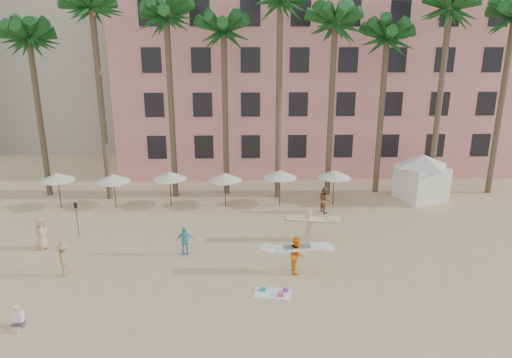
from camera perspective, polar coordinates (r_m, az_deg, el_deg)
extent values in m
plane|color=#D1B789|center=(22.46, -2.30, -14.35)|extent=(120.00, 120.00, 0.00)
cube|color=pink|center=(45.88, 6.82, 12.12)|extent=(35.00, 14.00, 16.00)
cylinder|color=brown|center=(38.36, -25.40, 6.74)|extent=(0.44, 0.44, 12.00)
cylinder|color=brown|center=(35.57, -18.75, 8.44)|extent=(0.44, 0.44, 14.00)
cylinder|color=brown|center=(34.98, -10.54, 8.49)|extent=(0.44, 0.44, 13.50)
cylinder|color=brown|center=(35.17, -3.86, 7.95)|extent=(0.44, 0.44, 12.50)
cylinder|color=brown|center=(34.13, 2.86, 9.40)|extent=(0.44, 0.44, 14.50)
cylinder|color=brown|center=(35.26, 9.34, 8.21)|extent=(0.44, 0.44, 13.00)
cylinder|color=brown|center=(36.78, 15.34, 7.39)|extent=(0.44, 0.44, 12.00)
cylinder|color=brown|center=(37.09, 21.88, 8.43)|extent=(0.44, 0.44, 14.00)
cylinder|color=brown|center=(39.80, 28.24, 7.78)|extent=(0.44, 0.44, 13.50)
cylinder|color=#332B23|center=(35.93, -23.38, -1.42)|extent=(0.07, 0.07, 2.50)
cone|color=silver|center=(35.63, -23.58, 0.26)|extent=(2.50, 2.50, 0.55)
cylinder|color=#332B23|center=(34.57, -17.25, -1.54)|extent=(0.07, 0.07, 2.40)
cone|color=silver|center=(34.27, -17.40, 0.13)|extent=(2.50, 2.50, 0.55)
cylinder|color=#332B23|center=(33.89, -10.64, -1.34)|extent=(0.07, 0.07, 2.50)
cone|color=silver|center=(33.57, -10.74, 0.45)|extent=(2.50, 2.50, 0.55)
cylinder|color=#332B23|center=(33.42, -3.87, -1.43)|extent=(0.07, 0.07, 2.40)
cone|color=silver|center=(33.11, -3.91, 0.30)|extent=(2.50, 2.50, 0.55)
cylinder|color=#332B23|center=(33.38, 3.00, -1.25)|extent=(0.07, 0.07, 2.60)
cone|color=silver|center=(33.04, 3.03, 0.64)|extent=(2.50, 2.50, 0.55)
cylinder|color=#332B23|center=(34.14, 9.68, -1.15)|extent=(0.07, 0.07, 2.50)
cone|color=silver|center=(33.82, 9.77, 0.62)|extent=(2.50, 2.50, 0.55)
cube|color=white|center=(37.01, 19.92, -0.45)|extent=(3.78, 3.78, 2.60)
cone|color=white|center=(36.56, 20.19, 2.17)|extent=(5.67, 5.67, 0.90)
cube|color=white|center=(22.60, 2.09, -14.09)|extent=(1.94, 1.28, 0.02)
cube|color=teal|center=(22.79, 0.85, -13.63)|extent=(0.34, 0.30, 0.10)
cube|color=#FA4558|center=(22.37, 3.09, -14.26)|extent=(0.31, 0.26, 0.12)
cube|color=#7642A0|center=(22.80, 3.71, -13.69)|extent=(0.31, 0.34, 0.08)
imported|color=#E3AE80|center=(27.93, 6.77, -5.77)|extent=(0.70, 0.82, 1.91)
cube|color=#F2E797|center=(27.79, 6.80, -5.04)|extent=(2.97, 0.86, 0.36)
imported|color=orange|center=(24.17, 5.13, -9.37)|extent=(0.79, 0.99, 1.96)
cube|color=white|center=(24.00, 5.15, -8.53)|extent=(3.11, 0.79, 0.32)
imported|color=#55AFC7|center=(26.25, -8.84, -7.62)|extent=(1.04, 0.51, 1.71)
imported|color=tan|center=(29.37, -25.24, -6.19)|extent=(1.04, 1.11, 1.91)
imported|color=brown|center=(32.57, 8.54, -2.57)|extent=(1.00, 1.10, 1.86)
imported|color=tan|center=(25.70, -22.85, -9.22)|extent=(1.19, 1.37, 1.83)
cylinder|color=black|center=(30.30, -21.44, -4.84)|extent=(0.04, 0.04, 2.10)
cube|color=black|center=(29.97, -21.64, -3.06)|extent=(0.18, 0.03, 0.35)
cube|color=#3F3F4C|center=(22.68, -27.56, -15.78)|extent=(0.41, 0.39, 0.22)
cube|color=tan|center=(22.47, -27.90, -16.32)|extent=(0.37, 0.41, 0.11)
cube|color=white|center=(22.54, -27.63, -14.96)|extent=(0.40, 0.24, 0.51)
sphere|color=tan|center=(22.36, -27.76, -14.15)|extent=(0.22, 0.22, 0.22)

